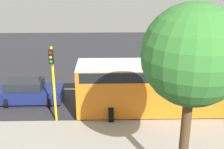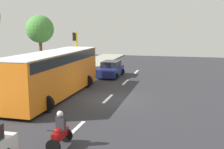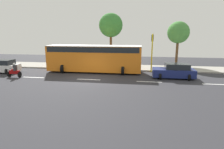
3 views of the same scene
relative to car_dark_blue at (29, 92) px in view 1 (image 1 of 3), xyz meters
name	(u,v)px [view 1 (image 1 of 3)]	position (x,y,z in m)	size (l,w,h in m)	color
ground_plane	(152,89)	(-2.05, 8.58, -0.76)	(40.00, 60.00, 0.10)	#2D2D33
sidewalk	(173,140)	(4.95, 8.58, -0.64)	(4.00, 60.00, 0.15)	#9E998E
lane_stripe_north	(72,89)	(-2.05, 2.58, -0.71)	(0.20, 2.40, 0.01)	white
lane_stripe_mid	(152,88)	(-2.05, 8.58, -0.71)	(0.20, 2.40, 0.01)	white
car_dark_blue	(29,92)	(0.00, 0.00, 0.00)	(2.32, 4.20, 1.52)	navy
city_bus	(169,85)	(1.73, 8.89, 1.13)	(3.20, 11.00, 3.16)	orange
traffic_light_corner	(53,75)	(2.80, 2.17, 2.22)	(0.49, 0.24, 4.50)	yellow
street_tree_south	(193,56)	(8.59, 8.00, 4.97)	(3.52, 3.52, 7.49)	brown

